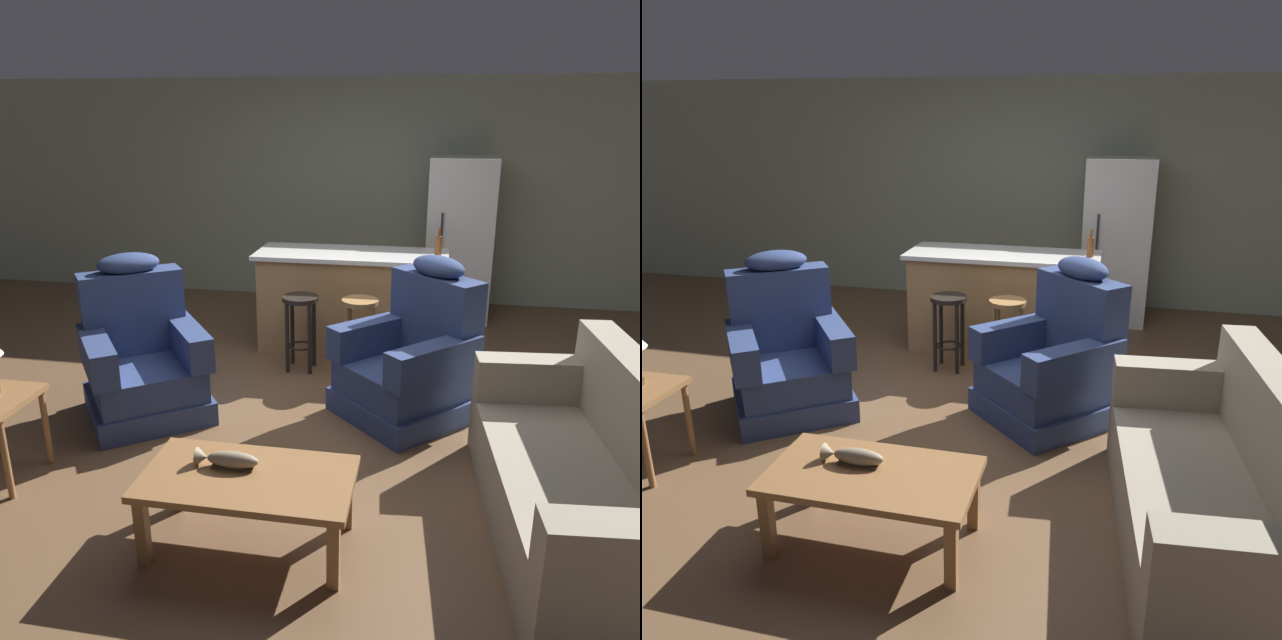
{
  "view_description": "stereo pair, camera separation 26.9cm",
  "coord_description": "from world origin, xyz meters",
  "views": [
    {
      "loc": [
        0.75,
        -4.38,
        2.19
      ],
      "look_at": [
        -0.04,
        -0.1,
        0.75
      ],
      "focal_mm": 35.0,
      "sensor_mm": 36.0,
      "label": 1
    },
    {
      "loc": [
        1.01,
        -4.32,
        2.19
      ],
      "look_at": [
        -0.04,
        -0.1,
        0.75
      ],
      "focal_mm": 35.0,
      "sensor_mm": 36.0,
      "label": 2
    }
  ],
  "objects": [
    {
      "name": "couch",
      "position": [
        1.63,
        -1.31,
        0.34
      ],
      "size": [
        1.01,
        1.97,
        0.94
      ],
      "rotation": [
        0.0,
        0.0,
        3.23
      ],
      "color": "#9E937F",
      "rests_on": "ground_plane"
    },
    {
      "name": "refrigerator",
      "position": [
        1.02,
        2.55,
        0.88
      ],
      "size": [
        0.7,
        0.69,
        1.76
      ],
      "color": "white",
      "rests_on": "ground_plane"
    },
    {
      "name": "recliner_near_lamp",
      "position": [
        -1.37,
        -0.3,
        0.42
      ],
      "size": [
        1.18,
        1.18,
        1.2
      ],
      "rotation": [
        0.0,
        0.0,
        -0.93
      ],
      "color": "navy",
      "rests_on": "ground_plane"
    },
    {
      "name": "kitchen_island",
      "position": [
        0.0,
        1.35,
        0.48
      ],
      "size": [
        1.8,
        0.7,
        0.95
      ],
      "color": "#AD7F4C",
      "rests_on": "ground_plane"
    },
    {
      "name": "coffee_table",
      "position": [
        -0.13,
        -1.69,
        0.36
      ],
      "size": [
        1.1,
        0.6,
        0.42
      ],
      "color": "olive",
      "rests_on": "ground_plane"
    },
    {
      "name": "fish_figurine",
      "position": [
        -0.26,
        -1.63,
        0.46
      ],
      "size": [
        0.34,
        0.1,
        0.1
      ],
      "color": "#4C3823",
      "rests_on": "coffee_table"
    },
    {
      "name": "bar_stool_right",
      "position": [
        0.16,
        0.72,
        0.47
      ],
      "size": [
        0.32,
        0.32,
        0.68
      ],
      "color": "#A87A47",
      "rests_on": "ground_plane"
    },
    {
      "name": "back_wall",
      "position": [
        0.0,
        3.12,
        1.3
      ],
      "size": [
        12.0,
        0.05,
        2.6
      ],
      "color": "#9EA88E",
      "rests_on": "ground_plane"
    },
    {
      "name": "bar_stool_left",
      "position": [
        -0.36,
        0.72,
        0.47
      ],
      "size": [
        0.32,
        0.32,
        0.68
      ],
      "color": "black",
      "rests_on": "ground_plane"
    },
    {
      "name": "recliner_near_island",
      "position": [
        0.64,
        0.03,
        0.42
      ],
      "size": [
        1.19,
        1.19,
        1.2
      ],
      "rotation": [
        0.0,
        0.0,
        3.94
      ],
      "color": "navy",
      "rests_on": "ground_plane"
    },
    {
      "name": "bottle_tall_green",
      "position": [
        0.8,
        1.38,
        1.05
      ],
      "size": [
        0.06,
        0.06,
        0.25
      ],
      "color": "brown",
      "rests_on": "kitchen_island"
    },
    {
      "name": "ground_plane",
      "position": [
        0.0,
        0.0,
        0.0
      ],
      "size": [
        12.0,
        12.0,
        0.0
      ],
      "color": "brown"
    }
  ]
}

